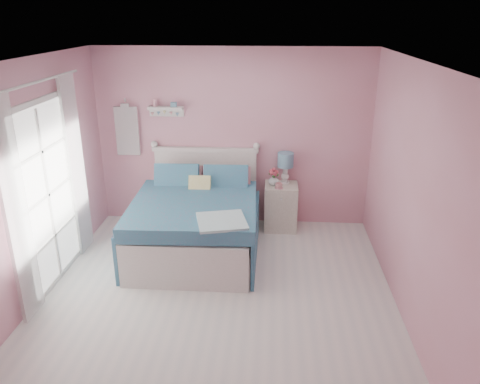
# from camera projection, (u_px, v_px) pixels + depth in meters

# --- Properties ---
(floor) EXTENTS (4.50, 4.50, 0.00)m
(floor) POSITION_uv_depth(u_px,v_px,m) (216.00, 303.00, 5.22)
(floor) COLOR silver
(floor) RESTS_ON ground
(room_shell) EXTENTS (4.50, 4.50, 4.50)m
(room_shell) POSITION_uv_depth(u_px,v_px,m) (213.00, 168.00, 4.65)
(room_shell) COLOR #C87F8C
(room_shell) RESTS_ON floor
(bed) EXTENTS (1.65, 2.04, 1.17)m
(bed) POSITION_uv_depth(u_px,v_px,m) (197.00, 222.00, 6.25)
(bed) COLOR silver
(bed) RESTS_ON floor
(nightstand) EXTENTS (0.48, 0.47, 0.69)m
(nightstand) POSITION_uv_depth(u_px,v_px,m) (281.00, 207.00, 6.90)
(nightstand) COLOR beige
(nightstand) RESTS_ON floor
(table_lamp) EXTENTS (0.23, 0.23, 0.46)m
(table_lamp) POSITION_uv_depth(u_px,v_px,m) (285.00, 162.00, 6.74)
(table_lamp) COLOR white
(table_lamp) RESTS_ON nightstand
(vase) EXTENTS (0.18, 0.18, 0.16)m
(vase) POSITION_uv_depth(u_px,v_px,m) (274.00, 180.00, 6.75)
(vase) COLOR silver
(vase) RESTS_ON nightstand
(teacup) EXTENTS (0.10, 0.10, 0.08)m
(teacup) POSITION_uv_depth(u_px,v_px,m) (279.00, 186.00, 6.64)
(teacup) COLOR pink
(teacup) RESTS_ON nightstand
(roses) EXTENTS (0.14, 0.11, 0.12)m
(roses) POSITION_uv_depth(u_px,v_px,m) (274.00, 172.00, 6.70)
(roses) COLOR #C04153
(roses) RESTS_ON vase
(wall_shelf) EXTENTS (0.50, 0.15, 0.25)m
(wall_shelf) POSITION_uv_depth(u_px,v_px,m) (166.00, 109.00, 6.70)
(wall_shelf) COLOR silver
(wall_shelf) RESTS_ON room_shell
(hanging_dress) EXTENTS (0.34, 0.03, 0.72)m
(hanging_dress) POSITION_uv_depth(u_px,v_px,m) (127.00, 131.00, 6.85)
(hanging_dress) COLOR white
(hanging_dress) RESTS_ON room_shell
(french_door) EXTENTS (0.04, 1.32, 2.16)m
(french_door) POSITION_uv_depth(u_px,v_px,m) (47.00, 195.00, 5.33)
(french_door) COLOR silver
(french_door) RESTS_ON floor
(curtain_near) EXTENTS (0.04, 0.40, 2.32)m
(curtain_near) POSITION_uv_depth(u_px,v_px,m) (16.00, 213.00, 4.60)
(curtain_near) COLOR white
(curtain_near) RESTS_ON floor
(curtain_far) EXTENTS (0.04, 0.40, 2.32)m
(curtain_far) POSITION_uv_depth(u_px,v_px,m) (76.00, 167.00, 5.99)
(curtain_far) COLOR white
(curtain_far) RESTS_ON floor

